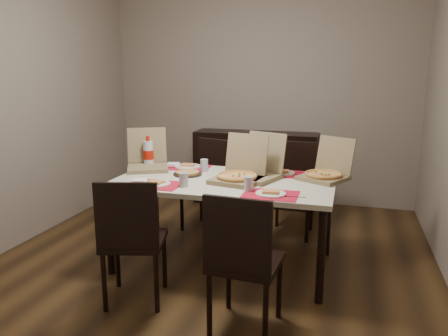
{
  "coord_description": "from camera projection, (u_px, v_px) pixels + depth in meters",
  "views": [
    {
      "loc": [
        1.09,
        -3.41,
        1.64
      ],
      "look_at": [
        0.11,
        -0.02,
        0.85
      ],
      "focal_mm": 35.0,
      "sensor_mm": 36.0,
      "label": 1
    }
  ],
  "objects": [
    {
      "name": "chair_near_left",
      "position": [
        132.0,
        237.0,
        3.03
      ],
      "size": [
        0.52,
        0.52,
        0.93
      ],
      "color": "black",
      "rests_on": "ground"
    },
    {
      "name": "pizza_box_extra",
      "position": [
        257.0,
        171.0,
        3.67
      ],
      "size": [
        0.49,
        0.51,
        0.37
      ],
      "color": "olive",
      "rests_on": "dining_table"
    },
    {
      "name": "pizza_box_right",
      "position": [
        325.0,
        173.0,
        3.63
      ],
      "size": [
        0.48,
        0.49,
        0.34
      ],
      "color": "olive",
      "rests_on": "dining_table"
    },
    {
      "name": "chair_near_right",
      "position": [
        243.0,
        258.0,
        2.68
      ],
      "size": [
        0.45,
        0.45,
        0.93
      ],
      "color": "black",
      "rests_on": "ground"
    },
    {
      "name": "pizza_box_center",
      "position": [
        239.0,
        174.0,
        3.56
      ],
      "size": [
        0.44,
        0.48,
        0.37
      ],
      "color": "olive",
      "rests_on": "dining_table"
    },
    {
      "name": "dip_bowl",
      "position": [
        240.0,
        173.0,
        3.82
      ],
      "size": [
        0.15,
        0.15,
        0.03
      ],
      "primitive_type": "imported",
      "rotation": [
        0.0,
        0.0,
        -0.35
      ],
      "color": "white",
      "rests_on": "dining_table"
    },
    {
      "name": "sideboard",
      "position": [
        255.0,
        168.0,
        5.42
      ],
      "size": [
        1.5,
        0.4,
        0.9
      ],
      "primitive_type": "cube",
      "color": "black",
      "rests_on": "ground"
    },
    {
      "name": "setting_near_left",
      "position": [
        161.0,
        182.0,
        3.45
      ],
      "size": [
        0.49,
        0.3,
        0.11
      ],
      "color": "red",
      "rests_on": "dining_table"
    },
    {
      "name": "faina_plate",
      "position": [
        188.0,
        173.0,
        3.79
      ],
      "size": [
        0.25,
        0.25,
        0.03
      ],
      "color": "black",
      "rests_on": "dining_table"
    },
    {
      "name": "room_walls",
      "position": [
        226.0,
        59.0,
        3.87
      ],
      "size": [
        3.84,
        4.02,
        2.62
      ],
      "color": "gray",
      "rests_on": "ground"
    },
    {
      "name": "ground",
      "position": [
        212.0,
        262.0,
        3.85
      ],
      "size": [
        3.8,
        4.0,
        0.02
      ],
      "primitive_type": "cube",
      "color": "#432C14",
      "rests_on": "ground"
    },
    {
      "name": "pizza_box_left",
      "position": [
        148.0,
        162.0,
        4.02
      ],
      "size": [
        0.5,
        0.52,
        0.36
      ],
      "color": "olive",
      "rests_on": "dining_table"
    },
    {
      "name": "soda_bottle",
      "position": [
        148.0,
        154.0,
        4.08
      ],
      "size": [
        0.1,
        0.1,
        0.29
      ],
      "color": "silver",
      "rests_on": "dining_table"
    },
    {
      "name": "dining_table",
      "position": [
        224.0,
        187.0,
        3.64
      ],
      "size": [
        1.8,
        1.0,
        0.75
      ],
      "color": "beige",
      "rests_on": "ground"
    },
    {
      "name": "chair_far_right",
      "position": [
        293.0,
        184.0,
        4.43
      ],
      "size": [
        0.43,
        0.43,
        0.93
      ],
      "color": "black",
      "rests_on": "ground"
    },
    {
      "name": "setting_far_left",
      "position": [
        190.0,
        166.0,
        4.05
      ],
      "size": [
        0.48,
        0.3,
        0.11
      ],
      "color": "red",
      "rests_on": "dining_table"
    },
    {
      "name": "chair_far_left",
      "position": [
        209.0,
        180.0,
        4.59
      ],
      "size": [
        0.52,
        0.52,
        0.93
      ],
      "color": "black",
      "rests_on": "ground"
    },
    {
      "name": "napkin_loose",
      "position": [
        226.0,
        180.0,
        3.58
      ],
      "size": [
        0.15,
        0.14,
        0.02
      ],
      "primitive_type": "cube",
      "rotation": [
        0.0,
        0.0,
        0.33
      ],
      "color": "white",
      "rests_on": "dining_table"
    },
    {
      "name": "setting_near_right",
      "position": [
        264.0,
        191.0,
        3.21
      ],
      "size": [
        0.47,
        0.3,
        0.11
      ],
      "color": "red",
      "rests_on": "dining_table"
    },
    {
      "name": "setting_far_right",
      "position": [
        278.0,
        171.0,
        3.83
      ],
      "size": [
        0.49,
        0.3,
        0.11
      ],
      "color": "red",
      "rests_on": "dining_table"
    }
  ]
}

